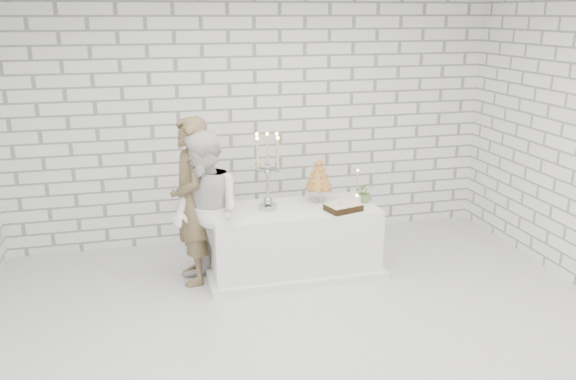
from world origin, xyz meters
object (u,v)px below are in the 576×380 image
object	(u,v)px
groom	(191,201)
croquembouche	(319,180)
bride	(206,213)
candelabra	(267,172)
cake_table	(293,240)

from	to	relation	value
groom	croquembouche	xyz separation A→B (m)	(1.42, 0.08, 0.11)
groom	croquembouche	size ratio (longest dim) A/B	3.61
groom	bride	xyz separation A→B (m)	(0.13, -0.24, -0.06)
bride	groom	bearing A→B (deg)	177.21
groom	candelabra	world-z (taller)	groom
groom	bride	world-z (taller)	groom
cake_table	groom	distance (m)	1.21
candelabra	croquembouche	size ratio (longest dim) A/B	1.71
bride	cake_table	bearing A→B (deg)	69.76
groom	cake_table	bearing A→B (deg)	82.42
cake_table	croquembouche	world-z (taller)	croquembouche
candelabra	croquembouche	bearing A→B (deg)	11.94
cake_table	candelabra	size ratio (longest dim) A/B	2.14
cake_table	candelabra	xyz separation A→B (m)	(-0.28, 0.02, 0.79)
cake_table	croquembouche	size ratio (longest dim) A/B	3.66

